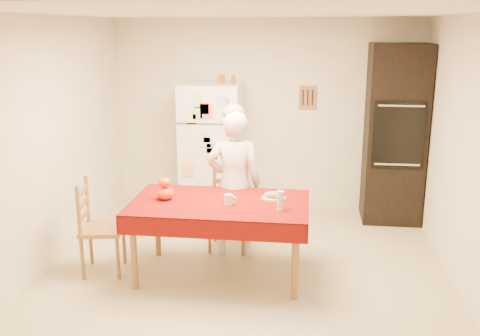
% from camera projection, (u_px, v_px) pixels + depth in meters
% --- Properties ---
extents(floor, '(4.50, 4.50, 0.00)m').
position_uv_depth(floor, '(244.00, 279.00, 5.22)').
color(floor, '#BEB289').
rests_on(floor, ground).
extents(room_shell, '(4.02, 4.52, 2.51)m').
position_uv_depth(room_shell, '(245.00, 114.00, 4.81)').
color(room_shell, beige).
rests_on(room_shell, ground).
extents(refrigerator, '(0.75, 0.74, 1.70)m').
position_uv_depth(refrigerator, '(212.00, 150.00, 6.88)').
color(refrigerator, white).
rests_on(refrigerator, floor).
extents(oven_cabinet, '(0.70, 0.62, 2.20)m').
position_uv_depth(oven_cabinet, '(395.00, 134.00, 6.58)').
color(oven_cabinet, black).
rests_on(oven_cabinet, floor).
extents(dining_table, '(1.70, 1.00, 0.76)m').
position_uv_depth(dining_table, '(220.00, 209.00, 5.12)').
color(dining_table, brown).
rests_on(dining_table, floor).
extents(chair_far, '(0.42, 0.40, 0.95)m').
position_uv_depth(chair_far, '(229.00, 203.00, 5.88)').
color(chair_far, brown).
rests_on(chair_far, floor).
extents(chair_left, '(0.47, 0.48, 0.95)m').
position_uv_depth(chair_left, '(95.00, 224.00, 5.25)').
color(chair_left, brown).
rests_on(chair_left, floor).
extents(seated_woman, '(0.60, 0.42, 1.57)m').
position_uv_depth(seated_woman, '(234.00, 184.00, 5.60)').
color(seated_woman, white).
rests_on(seated_woman, floor).
extents(coffee_mug, '(0.08, 0.08, 0.10)m').
position_uv_depth(coffee_mug, '(228.00, 199.00, 5.01)').
color(coffee_mug, white).
rests_on(coffee_mug, dining_table).
extents(pumpkin_lower, '(0.17, 0.17, 0.13)m').
position_uv_depth(pumpkin_lower, '(165.00, 193.00, 5.17)').
color(pumpkin_lower, '#CC5804').
rests_on(pumpkin_lower, dining_table).
extents(pumpkin_upper, '(0.12, 0.12, 0.09)m').
position_uv_depth(pumpkin_upper, '(165.00, 182.00, 5.14)').
color(pumpkin_upper, '#DE5F05').
rests_on(pumpkin_upper, pumpkin_lower).
extents(wine_glass, '(0.07, 0.07, 0.18)m').
position_uv_depth(wine_glass, '(280.00, 200.00, 4.87)').
color(wine_glass, silver).
rests_on(wine_glass, dining_table).
extents(bread_plate, '(0.24, 0.24, 0.02)m').
position_uv_depth(bread_plate, '(273.00, 198.00, 5.18)').
color(bread_plate, silver).
rests_on(bread_plate, dining_table).
extents(bread_loaf, '(0.18, 0.10, 0.06)m').
position_uv_depth(bread_loaf, '(273.00, 194.00, 5.17)').
color(bread_loaf, '#A48351').
rests_on(bread_loaf, bread_plate).
extents(spice_jar_left, '(0.05, 0.05, 0.10)m').
position_uv_depth(spice_jar_left, '(220.00, 79.00, 6.69)').
color(spice_jar_left, '#995C1B').
rests_on(spice_jar_left, refrigerator).
extents(spice_jar_mid, '(0.05, 0.05, 0.10)m').
position_uv_depth(spice_jar_mid, '(223.00, 79.00, 6.68)').
color(spice_jar_mid, brown).
rests_on(spice_jar_mid, refrigerator).
extents(spice_jar_right, '(0.05, 0.05, 0.10)m').
position_uv_depth(spice_jar_right, '(233.00, 79.00, 6.67)').
color(spice_jar_right, brown).
rests_on(spice_jar_right, refrigerator).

